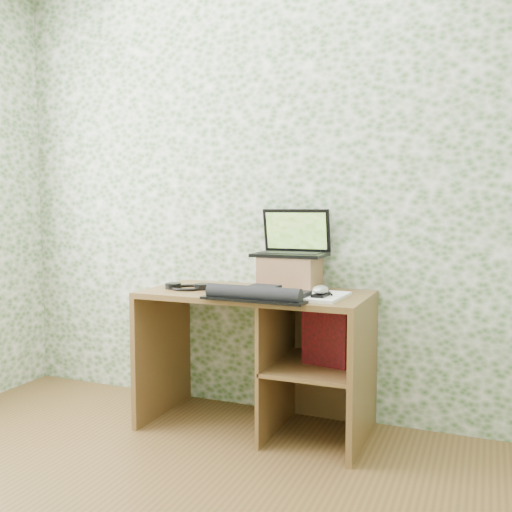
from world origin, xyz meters
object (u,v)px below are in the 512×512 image
at_px(laptop, 293,245).
at_px(notepad, 321,296).
at_px(riser, 290,273).
at_px(keyboard, 258,294).
at_px(desk, 271,341).

height_order(laptop, notepad, laptop).
relative_size(riser, notepad, 0.93).
bearing_deg(keyboard, laptop, 87.19).
xyz_separation_m(desk, laptop, (0.07, 0.16, 0.51)).
height_order(riser, laptop, laptop).
relative_size(laptop, notepad, 1.18).
bearing_deg(notepad, riser, 140.93).
bearing_deg(keyboard, desk, 98.90).
bearing_deg(notepad, laptop, 135.83).
xyz_separation_m(desk, notepad, (0.30, -0.10, 0.28)).
height_order(desk, notepad, notepad).
bearing_deg(notepad, desk, 165.23).
relative_size(laptop, keyboard, 0.73).
height_order(keyboard, notepad, keyboard).
relative_size(desk, keyboard, 2.25).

